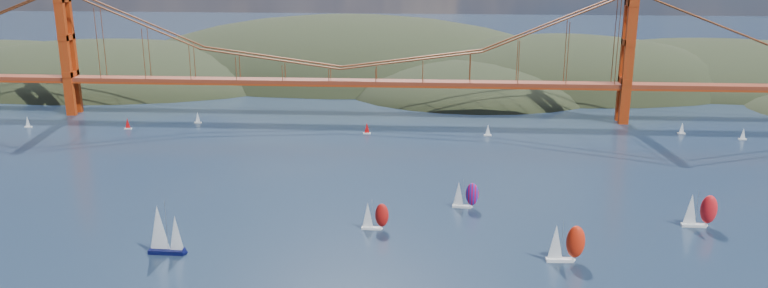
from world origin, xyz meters
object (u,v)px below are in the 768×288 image
racer_0 (374,215)px  racer_rwb (465,194)px  sloop_navy (164,230)px  racer_1 (565,242)px  racer_2 (699,210)px

racer_0 → racer_rwb: bearing=36.5°
sloop_navy → racer_1: sloop_navy is taller
racer_1 → racer_rwb: 42.68m
sloop_navy → racer_rwb: bearing=27.7°
racer_2 → racer_rwb: size_ratio=1.20×
racer_2 → racer_rwb: (-63.77, 10.62, -0.82)m
racer_0 → sloop_navy: bearing=-159.0°
sloop_navy → racer_1: 100.21m
racer_1 → racer_2: 47.85m
racer_2 → sloop_navy: bearing=-168.0°
sloop_navy → racer_0: 55.25m
sloop_navy → racer_1: bearing=2.7°
sloop_navy → racer_rwb: 85.78m
sloop_navy → racer_2: sloop_navy is taller
racer_0 → racer_rwb: racer_rwb is taller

